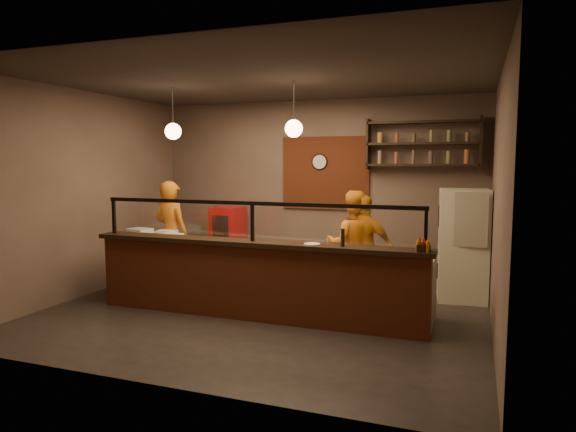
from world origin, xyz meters
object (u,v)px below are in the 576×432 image
at_px(wall_clock, 320,162).
at_px(condiment_caddy, 423,248).
at_px(cook_mid, 352,245).
at_px(pepper_mill, 343,238).
at_px(cook_left, 171,234).
at_px(cook_right, 364,248).
at_px(red_cooler, 228,240).
at_px(fridge, 463,245).
at_px(pizza_dough, 304,249).

xyz_separation_m(wall_clock, condiment_caddy, (2.10, -2.82, -1.00)).
height_order(cook_mid, condiment_caddy, cook_mid).
bearing_deg(pepper_mill, cook_left, 159.15).
distance_m(cook_right, red_cooler, 2.95).
xyz_separation_m(fridge, pizza_dough, (-2.04, -1.51, 0.06)).
relative_size(cook_mid, pizza_dough, 3.26).
height_order(wall_clock, pizza_dough, wall_clock).
height_order(cook_right, condiment_caddy, cook_right).
bearing_deg(pepper_mill, fridge, 55.52).
bearing_deg(cook_left, pizza_dough, 173.53).
bearing_deg(cook_mid, condiment_caddy, 112.37).
bearing_deg(cook_right, red_cooler, -7.79).
height_order(wall_clock, condiment_caddy, wall_clock).
relative_size(cook_right, pepper_mill, 7.20).
height_order(cook_right, red_cooler, cook_right).
bearing_deg(condiment_caddy, fridge, 78.87).
bearing_deg(condiment_caddy, pizza_dough, 162.46).
relative_size(cook_left, pepper_mill, 8.03).
relative_size(cook_left, red_cooler, 1.42).
height_order(fridge, condiment_caddy, fridge).
height_order(wall_clock, cook_right, wall_clock).
height_order(cook_left, condiment_caddy, cook_left).
height_order(fridge, pepper_mill, fridge).
bearing_deg(cook_right, condiment_caddy, 134.19).
xyz_separation_m(cook_left, cook_right, (3.23, 0.28, -0.09)).
height_order(red_cooler, pizza_dough, red_cooler).
bearing_deg(wall_clock, fridge, -17.56).
xyz_separation_m(pizza_dough, condiment_caddy, (1.64, -0.52, 0.20)).
bearing_deg(red_cooler, cook_right, -13.31).
bearing_deg(wall_clock, cook_right, -49.33).
bearing_deg(pepper_mill, red_cooler, 138.74).
bearing_deg(red_cooler, cook_left, -103.87).
xyz_separation_m(cook_mid, pizza_dough, (-0.44, -1.05, 0.07)).
bearing_deg(cook_mid, pepper_mill, 83.36).
bearing_deg(cook_right, fridge, -150.11).
distance_m(cook_left, cook_mid, 3.05).
bearing_deg(condiment_caddy, wall_clock, 126.64).
relative_size(cook_mid, cook_right, 1.04).
distance_m(cook_left, condiment_caddy, 4.43).
bearing_deg(pepper_mill, cook_mid, 98.44).
height_order(wall_clock, pepper_mill, wall_clock).
distance_m(red_cooler, condiment_caddy, 4.58).
height_order(fridge, pizza_dough, fridge).
xyz_separation_m(fridge, pepper_mill, (-1.37, -2.00, 0.32)).
distance_m(pizza_dough, condiment_caddy, 1.73).
height_order(cook_left, pizza_dough, cook_left).
relative_size(pizza_dough, pepper_mill, 2.30).
bearing_deg(pepper_mill, cook_right, 91.43).
relative_size(red_cooler, condiment_caddy, 7.89).
xyz_separation_m(fridge, red_cooler, (-4.20, 0.48, -0.22)).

